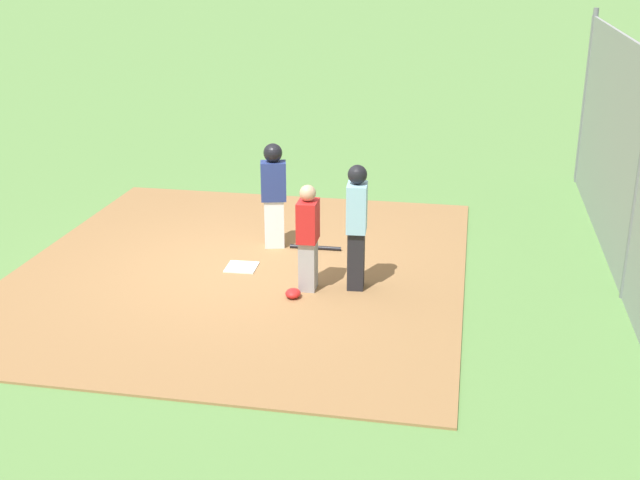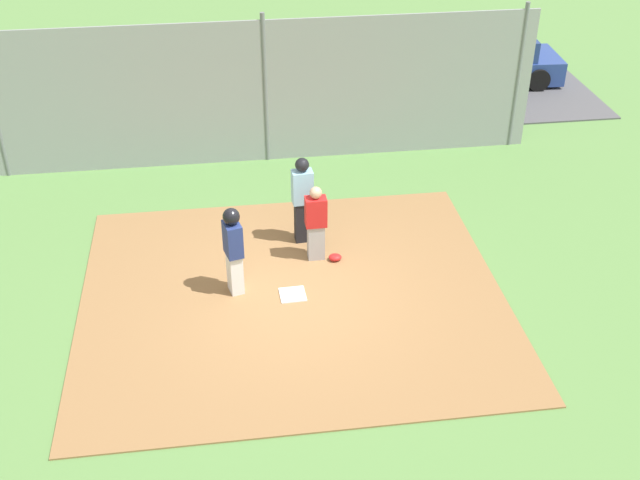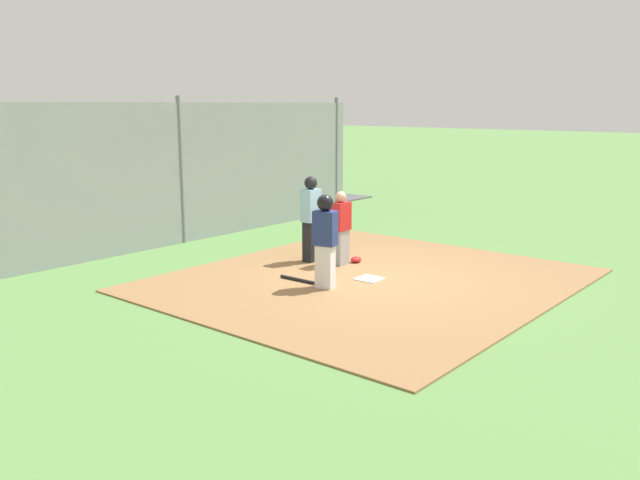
# 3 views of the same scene
# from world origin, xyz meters

# --- Properties ---
(ground_plane) EXTENTS (140.00, 140.00, 0.00)m
(ground_plane) POSITION_xyz_m (0.00, 0.00, 0.00)
(ground_plane) COLOR #5B8947
(dirt_infield) EXTENTS (7.20, 6.40, 0.03)m
(dirt_infield) POSITION_xyz_m (0.00, 0.00, 0.01)
(dirt_infield) COLOR olive
(dirt_infield) RESTS_ON ground_plane
(home_plate) EXTENTS (0.46, 0.46, 0.02)m
(home_plate) POSITION_xyz_m (0.00, 0.00, 0.04)
(home_plate) COLOR white
(home_plate) RESTS_ON dirt_infield
(catcher) EXTENTS (0.38, 0.27, 1.47)m
(catcher) POSITION_xyz_m (-0.55, -1.10, 0.78)
(catcher) COLOR #9E9EA3
(catcher) RESTS_ON dirt_infield
(umpire) EXTENTS (0.40, 0.29, 1.73)m
(umpire) POSITION_xyz_m (-0.39, -1.73, 0.94)
(umpire) COLOR black
(umpire) RESTS_ON dirt_infield
(runner) EXTENTS (0.34, 0.43, 1.64)m
(runner) POSITION_xyz_m (0.95, -0.26, 0.96)
(runner) COLOR silver
(runner) RESTS_ON dirt_infield
(baseball_bat) EXTENTS (0.08, 0.79, 0.06)m
(baseball_bat) POSITION_xyz_m (0.94, -0.91, 0.06)
(baseball_bat) COLOR black
(baseball_bat) RESTS_ON dirt_infield
(catcher_mask) EXTENTS (0.24, 0.20, 0.12)m
(catcher_mask) POSITION_xyz_m (-0.89, -0.96, 0.09)
(catcher_mask) COLOR red
(catcher_mask) RESTS_ON dirt_infield
(backstop_fence) EXTENTS (12.00, 0.10, 3.35)m
(backstop_fence) POSITION_xyz_m (0.00, -5.30, 1.60)
(backstop_fence) COLOR #93999E
(backstop_fence) RESTS_ON ground_plane
(parking_lot) EXTENTS (18.00, 5.20, 0.04)m
(parking_lot) POSITION_xyz_m (0.00, -8.91, 0.02)
(parking_lot) COLOR #515156
(parking_lot) RESTS_ON ground_plane
(parked_car_blue) EXTENTS (4.29, 2.07, 1.28)m
(parked_car_blue) POSITION_xyz_m (-6.29, -9.26, 0.61)
(parked_car_blue) COLOR #28428C
(parked_car_blue) RESTS_ON parking_lot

